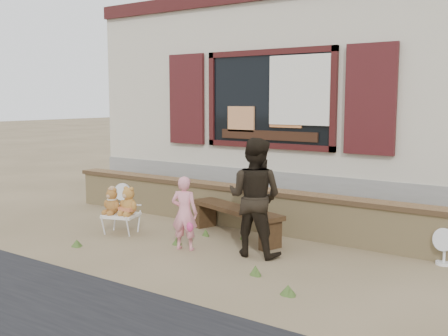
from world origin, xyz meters
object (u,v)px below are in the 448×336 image
Objects in this scene: folding_chair at (121,216)px; teddy_bear_right at (129,200)px; bench at (236,215)px; teddy_bear_left at (112,200)px; adult at (255,197)px; child at (184,213)px.

folding_chair is 0.29m from teddy_bear_right.
bench is 1.92m from teddy_bear_left.
adult is at bearing -22.25° from bench.
adult is (0.70, -0.61, 0.45)m from bench.
adult reaches higher than teddy_bear_left.
teddy_bear_left is at bearing -134.48° from bench.
teddy_bear_left is at bearing 180.00° from teddy_bear_right.
teddy_bear_left is (-1.70, -0.86, 0.17)m from bench.
teddy_bear_right is (0.13, 0.04, 0.25)m from folding_chair.
adult is (2.40, 0.25, 0.27)m from teddy_bear_left.
teddy_bear_right is at bearing -2.37° from adult.
teddy_bear_left is 0.27× the size of adult.
child is (1.35, -0.12, 0.24)m from folding_chair.
teddy_bear_right is at bearing -25.80° from child.
bench is at bearing 8.28° from teddy_bear_left.
child is (-0.22, -0.94, 0.18)m from bench.
teddy_bear_left is at bearing 180.00° from folding_chair.
bench is at bearing 9.69° from teddy_bear_right.
folding_chair is 2.34m from adult.
folding_chair is at bearing -180.00° from teddy_bear_right.
adult is (2.27, 0.21, 0.51)m from folding_chair.
folding_chair is at bearing -1.51° from adult.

